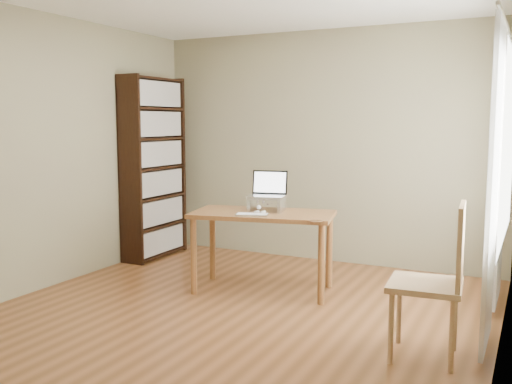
% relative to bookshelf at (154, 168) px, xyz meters
% --- Properties ---
extents(room, '(4.04, 4.54, 2.64)m').
position_rel_bookshelf_xyz_m(room, '(1.86, -1.54, 0.25)').
color(room, brown).
rests_on(room, ground).
extents(bookshelf, '(0.30, 0.90, 2.10)m').
position_rel_bookshelf_xyz_m(bookshelf, '(0.00, 0.00, 0.00)').
color(bookshelf, black).
rests_on(bookshelf, ground).
extents(curtains, '(0.03, 1.90, 2.25)m').
position_rel_bookshelf_xyz_m(curtains, '(3.75, -0.75, 0.12)').
color(curtains, white).
rests_on(curtains, ground).
extents(desk, '(1.40, 0.90, 0.75)m').
position_rel_bookshelf_xyz_m(desk, '(1.75, -0.69, -0.41)').
color(desk, brown).
rests_on(desk, ground).
extents(laptop_stand, '(0.32, 0.25, 0.13)m').
position_rel_bookshelf_xyz_m(laptop_stand, '(1.75, -0.61, -0.22)').
color(laptop_stand, silver).
rests_on(laptop_stand, desk).
extents(laptop, '(0.38, 0.34, 0.24)m').
position_rel_bookshelf_xyz_m(laptop, '(1.75, -0.55, -0.11)').
color(laptop, silver).
rests_on(laptop, laptop_stand).
extents(keyboard, '(0.31, 0.21, 0.02)m').
position_rel_bookshelf_xyz_m(keyboard, '(1.74, -0.91, -0.29)').
color(keyboard, silver).
rests_on(keyboard, desk).
extents(coaster, '(0.11, 0.11, 0.01)m').
position_rel_bookshelf_xyz_m(coaster, '(2.36, -0.94, -0.30)').
color(coaster, brown).
rests_on(coaster, desk).
extents(cat, '(0.23, 0.47, 0.13)m').
position_rel_bookshelf_xyz_m(cat, '(1.75, -0.58, -0.24)').
color(cat, '#433B35').
rests_on(cat, desk).
extents(chair, '(0.50, 0.50, 1.06)m').
position_rel_bookshelf_xyz_m(chair, '(3.47, -1.59, -0.47)').
color(chair, tan).
rests_on(chair, ground).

